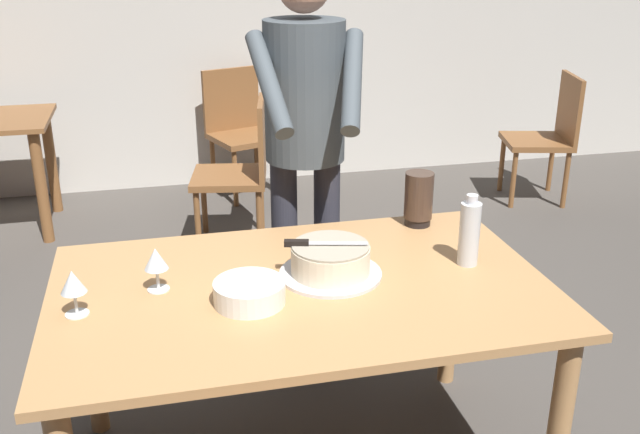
# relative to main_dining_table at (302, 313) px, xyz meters

# --- Properties ---
(back_wall) EXTENTS (10.00, 0.12, 2.70)m
(back_wall) POSITION_rel_main_dining_table_xyz_m (0.00, 3.38, 0.70)
(back_wall) COLOR beige
(back_wall) RESTS_ON ground_plane
(main_dining_table) EXTENTS (1.59, 1.00, 0.75)m
(main_dining_table) POSITION_rel_main_dining_table_xyz_m (0.00, 0.00, 0.00)
(main_dining_table) COLOR tan
(main_dining_table) RESTS_ON ground_plane
(cake_on_platter) EXTENTS (0.34, 0.34, 0.11)m
(cake_on_platter) POSITION_rel_main_dining_table_xyz_m (0.11, 0.05, 0.15)
(cake_on_platter) COLOR silver
(cake_on_platter) RESTS_ON main_dining_table
(cake_knife) EXTENTS (0.27, 0.09, 0.02)m
(cake_knife) POSITION_rel_main_dining_table_xyz_m (0.04, 0.06, 0.22)
(cake_knife) COLOR silver
(cake_knife) RESTS_ON cake_on_platter
(plate_stack) EXTENTS (0.22, 0.22, 0.07)m
(plate_stack) POSITION_rel_main_dining_table_xyz_m (-0.18, -0.08, 0.14)
(plate_stack) COLOR white
(plate_stack) RESTS_ON main_dining_table
(wine_glass_near) EXTENTS (0.08, 0.08, 0.14)m
(wine_glass_near) POSITION_rel_main_dining_table_xyz_m (-0.69, -0.03, 0.20)
(wine_glass_near) COLOR silver
(wine_glass_near) RESTS_ON main_dining_table
(wine_glass_far) EXTENTS (0.08, 0.08, 0.14)m
(wine_glass_far) POSITION_rel_main_dining_table_xyz_m (-0.45, 0.07, 0.20)
(wine_glass_far) COLOR silver
(wine_glass_far) RESTS_ON main_dining_table
(water_bottle) EXTENTS (0.07, 0.07, 0.25)m
(water_bottle) POSITION_rel_main_dining_table_xyz_m (0.59, 0.03, 0.22)
(water_bottle) COLOR silver
(water_bottle) RESTS_ON main_dining_table
(hurricane_lamp) EXTENTS (0.11, 0.11, 0.21)m
(hurricane_lamp) POSITION_rel_main_dining_table_xyz_m (0.54, 0.40, 0.21)
(hurricane_lamp) COLOR black
(hurricane_lamp) RESTS_ON main_dining_table
(person_cutting_cake) EXTENTS (0.47, 0.56, 1.72)m
(person_cutting_cake) POSITION_rel_main_dining_table_xyz_m (0.17, 0.71, 0.43)
(person_cutting_cake) COLOR #2D2D38
(person_cutting_cake) RESTS_ON ground_plane
(background_chair_0) EXTENTS (0.56, 0.56, 0.90)m
(background_chair_0) POSITION_rel_main_dining_table_xyz_m (0.19, 3.06, -0.16)
(background_chair_0) COLOR brown
(background_chair_0) RESTS_ON ground_plane
(background_chair_2) EXTENTS (0.51, 0.51, 0.90)m
(background_chair_2) POSITION_rel_main_dining_table_xyz_m (0.07, 2.10, -0.16)
(background_chair_2) COLOR brown
(background_chair_2) RESTS_ON ground_plane
(background_chair_3) EXTENTS (0.53, 0.53, 0.90)m
(background_chair_3) POSITION_rel_main_dining_table_xyz_m (2.28, 2.40, -0.16)
(background_chair_3) COLOR brown
(background_chair_3) RESTS_ON ground_plane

